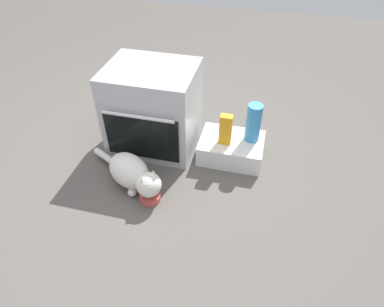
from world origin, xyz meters
The scene contains 7 objects.
ground centered at (0.00, 0.00, 0.00)m, with size 8.00×8.00×0.00m, color #56514C.
oven centered at (-0.03, 0.43, 0.33)m, with size 0.66×0.58×0.66m.
pantry_cabinet centered at (0.60, 0.40, 0.08)m, with size 0.48×0.36×0.17m, color white.
food_bowl centered at (0.13, -0.18, 0.03)m, with size 0.15×0.15×0.08m.
cat centered at (-0.02, -0.09, 0.13)m, with size 0.66×0.44×0.25m.
juice_carton centered at (0.55, 0.36, 0.29)m, with size 0.09×0.06×0.24m, color orange.
water_bottle centered at (0.74, 0.45, 0.32)m, with size 0.11×0.11×0.30m, color #388CD1.
Camera 1 is at (0.78, -1.60, 1.74)m, focal length 31.22 mm.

